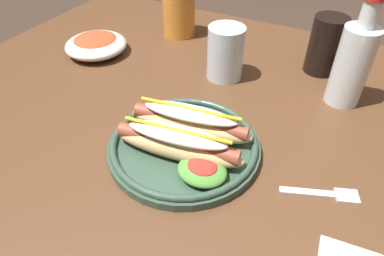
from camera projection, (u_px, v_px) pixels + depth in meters
name	position (u px, v px, depth m)	size (l,w,h in m)	color
dining_table	(199.00, 153.00, 0.74)	(1.26, 1.03, 0.74)	#51331E
hot_dog_plate	(185.00, 141.00, 0.59)	(0.27, 0.27, 0.08)	#334C3D
fork	(326.00, 194.00, 0.53)	(0.12, 0.06, 0.00)	silver
soda_cup	(325.00, 45.00, 0.78)	(0.08, 0.08, 0.13)	black
water_cup	(225.00, 53.00, 0.77)	(0.08, 0.08, 0.12)	silver
extra_cup	(179.00, 14.00, 0.94)	(0.09, 0.09, 0.12)	orange
glass_bottle	(353.00, 63.00, 0.67)	(0.07, 0.07, 0.22)	silver
side_bowl	(96.00, 44.00, 0.88)	(0.16, 0.16, 0.05)	silver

